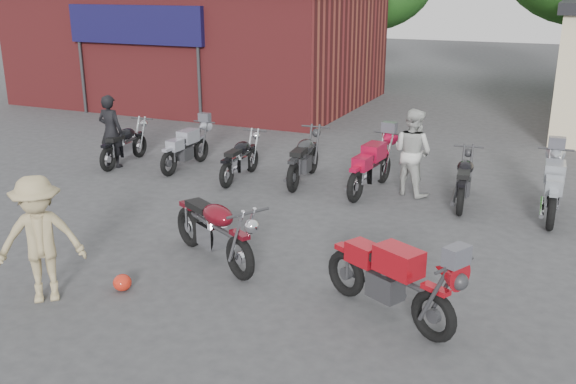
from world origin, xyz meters
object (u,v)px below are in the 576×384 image
at_px(person_dark, 111,131).
at_px(row_bike_4, 371,164).
at_px(person_light, 412,152).
at_px(row_bike_2, 240,156).
at_px(person_tan, 40,239).
at_px(row_bike_5, 464,177).
at_px(row_bike_3, 304,156).
at_px(row_bike_0, 124,142).
at_px(row_bike_1, 186,146).
at_px(row_bike_6, 553,185).
at_px(vintage_motorcycle, 214,225).
at_px(sportbike, 390,275).
at_px(helmet, 122,283).

distance_m(person_dark, row_bike_4, 6.32).
distance_m(person_light, row_bike_2, 3.83).
bearing_deg(person_tan, person_light, 22.36).
bearing_deg(row_bike_5, row_bike_3, 82.78).
xyz_separation_m(person_dark, person_light, (7.10, 0.81, 0.04)).
relative_size(person_light, row_bike_0, 0.96).
bearing_deg(person_light, person_tan, 85.59).
bearing_deg(row_bike_1, row_bike_6, -89.25).
relative_size(row_bike_5, row_bike_6, 0.90).
relative_size(row_bike_2, row_bike_3, 0.90).
xyz_separation_m(row_bike_3, row_bike_5, (3.51, -0.11, -0.05)).
xyz_separation_m(person_light, row_bike_2, (-3.78, -0.50, -0.37)).
height_order(person_tan, row_bike_1, person_tan).
xyz_separation_m(vintage_motorcycle, sportbike, (2.99, -0.61, -0.01)).
height_order(row_bike_1, row_bike_4, row_bike_4).
bearing_deg(row_bike_1, row_bike_4, -88.68).
distance_m(person_dark, row_bike_6, 9.88).
relative_size(sportbike, row_bike_1, 1.13).
bearing_deg(sportbike, row_bike_4, 136.94).
bearing_deg(row_bike_6, person_tan, 133.53).
distance_m(sportbike, person_tan, 4.76).
xyz_separation_m(row_bike_0, row_bike_2, (3.21, -0.02, -0.01)).
bearing_deg(row_bike_0, row_bike_5, -92.61).
relative_size(row_bike_4, row_bike_5, 1.11).
bearing_deg(row_bike_5, sportbike, 173.21).
height_order(person_tan, row_bike_2, person_tan).
height_order(row_bike_4, row_bike_5, row_bike_4).
bearing_deg(person_dark, row_bike_3, -173.02).
xyz_separation_m(vintage_motorcycle, row_bike_0, (-4.99, 4.25, -0.09)).
bearing_deg(row_bike_2, vintage_motorcycle, -160.20).
height_order(sportbike, helmet, sportbike).
height_order(vintage_motorcycle, helmet, vintage_motorcycle).
height_order(person_light, row_bike_2, person_light).
height_order(row_bike_1, row_bike_2, row_bike_1).
relative_size(row_bike_0, row_bike_6, 0.89).
height_order(person_dark, row_bike_2, person_dark).
xyz_separation_m(helmet, row_bike_3, (0.34, 6.01, 0.48)).
distance_m(row_bike_2, row_bike_4, 2.98).
bearing_deg(person_dark, row_bike_4, -175.94).
height_order(helmet, row_bike_1, row_bike_1).
relative_size(sportbike, row_bike_4, 1.01).
bearing_deg(person_light, row_bike_1, 25.49).
relative_size(sportbike, row_bike_2, 1.16).
xyz_separation_m(row_bike_0, row_bike_6, (9.75, 0.22, 0.07)).
bearing_deg(person_tan, row_bike_0, 78.71).
relative_size(vintage_motorcycle, row_bike_0, 1.16).
height_order(helmet, person_dark, person_dark).
distance_m(sportbike, helmet, 3.84).
bearing_deg(row_bike_5, row_bike_4, 84.04).
xyz_separation_m(helmet, row_bike_4, (1.92, 5.92, 0.49)).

